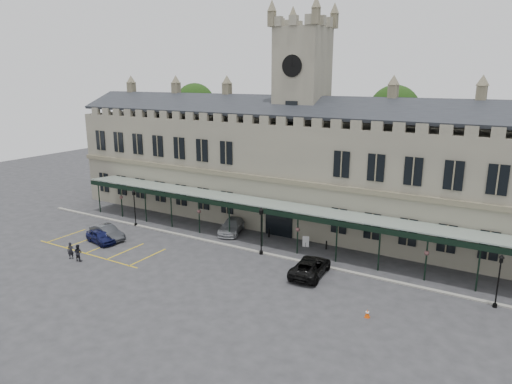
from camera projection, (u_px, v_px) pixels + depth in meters
The scene contains 21 objects.
ground at pixel (222, 271), 40.83m from camera, with size 140.00×140.00×0.00m, color #2D2D30.
station_building at pixel (300, 170), 52.53m from camera, with size 60.00×10.36×17.30m.
clock_tower at pixel (301, 112), 50.97m from camera, with size 5.60×5.60×24.80m.
canopy at pixel (263, 223), 46.48m from camera, with size 50.00×4.10×4.30m.
kerb at pixel (253, 251), 45.41m from camera, with size 60.00×0.40×0.12m, color gray.
parking_markings at pixel (101, 247), 46.48m from camera, with size 16.00×6.00×0.01m, color gold, non-canonical shape.
tree_behind_left at pixel (195, 104), 69.41m from camera, with size 6.00×6.00×16.00m.
tree_behind_mid at pixel (394, 112), 54.62m from camera, with size 6.00×6.00×16.00m.
lamp_post_left at pixel (134, 204), 52.62m from camera, with size 0.42×0.42×4.39m.
lamp_post_mid at pixel (261, 226), 44.03m from camera, with size 0.45×0.45×4.81m.
lamp_post_right at pixel (499, 276), 33.79m from camera, with size 0.41×0.41×4.28m.
traffic_cone at pixel (367, 313), 32.90m from camera, with size 0.39×0.39×0.62m.
sign_board at pixel (306, 242), 46.51m from camera, with size 0.65×0.26×1.15m.
bollard_left at pixel (269, 233), 49.39m from camera, with size 0.18×0.18×0.99m, color black.
bollard_right at pixel (326, 245), 45.90m from camera, with size 0.15×0.15×0.87m, color black.
car_left_a at pixel (101, 237), 47.59m from camera, with size 1.61×4.01×1.36m, color #0D113B.
car_left_b at pixel (107, 232), 48.67m from camera, with size 1.60×4.59×1.51m, color #323438.
car_taxi at pixel (232, 226), 50.81m from camera, with size 2.13×5.24×1.52m, color #9D9FA4.
car_van at pixel (310, 267), 39.85m from camera, with size 2.52×5.47×1.52m, color black.
person_a at pixel (71, 251), 43.39m from camera, with size 0.60×0.39×1.64m, color black.
person_b at pixel (78, 253), 42.89m from camera, with size 0.79×0.62×1.63m, color black.
Camera 1 is at (21.87, -31.04, 16.88)m, focal length 32.00 mm.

